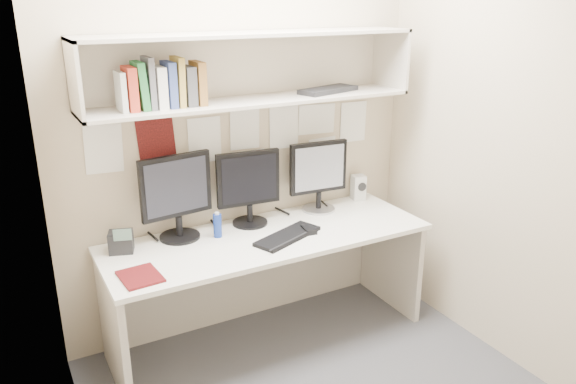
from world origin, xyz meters
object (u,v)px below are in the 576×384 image
monitor_center (249,185)px  desk_phone (121,242)px  monitor_left (177,194)px  maroon_notebook (140,276)px  speaker (358,187)px  desk (268,287)px  keyboard (288,236)px  monitor_right (318,174)px

monitor_center → desk_phone: size_ratio=2.97×
monitor_left → monitor_center: monitor_left is taller
maroon_notebook → speaker: bearing=10.2°
desk → monitor_center: size_ratio=4.20×
monitor_center → desk_phone: (-0.82, -0.04, -0.20)m
keyboard → desk_phone: (-0.93, 0.28, 0.05)m
keyboard → maroon_notebook: (-0.92, -0.08, -0.00)m
speaker → maroon_notebook: speaker is taller
monitor_right → speaker: size_ratio=2.66×
desk → keyboard: size_ratio=4.41×
keyboard → speaker: size_ratio=2.54×
monitor_left → desk: bearing=-31.8°
monitor_center → speaker: size_ratio=2.67×
monitor_center → keyboard: (0.11, -0.32, -0.25)m
monitor_left → desk_phone: 0.42m
monitor_left → maroon_notebook: size_ratio=2.16×
desk → monitor_left: 0.83m
desk → speaker: bearing=16.9°
speaker → monitor_center: bearing=-165.8°
keyboard → speaker: bearing=3.2°
keyboard → desk: bearing=108.1°
monitor_right → desk_phone: bearing=-173.8°
desk → desk_phone: (-0.84, 0.18, 0.43)m
desk → monitor_center: (-0.02, 0.22, 0.62)m
keyboard → monitor_right: bearing=16.2°
maroon_notebook → desk_phone: bearing=87.2°
monitor_center → keyboard: bearing=-67.0°
monitor_center → speaker: bearing=7.5°
monitor_right → maroon_notebook: size_ratio=1.99×
desk → desk_phone: 0.96m
monitor_center → desk_phone: bearing=-172.4°
monitor_center → desk_phone: 0.84m
monitor_center → monitor_right: monitor_center is taller
monitor_right → keyboard: 0.58m
desk_phone → desk: bearing=6.2°
monitor_center → maroon_notebook: (-0.81, -0.40, -0.25)m
monitor_right → desk_phone: monitor_right is taller
desk → monitor_left: size_ratio=3.88×
desk → desk_phone: size_ratio=12.44×
monitor_center → monitor_right: (0.51, 0.00, -0.00)m
monitor_right → maroon_notebook: (-1.32, -0.40, -0.25)m
monitor_center → maroon_notebook: 0.94m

